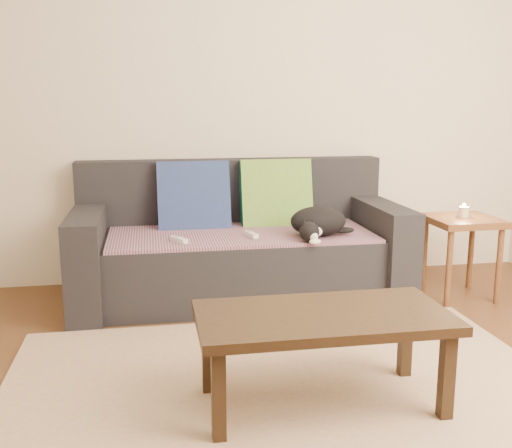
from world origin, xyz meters
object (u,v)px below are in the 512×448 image
object	(u,v)px
side_table	(462,232)
wii_remote_a	(179,240)
wii_remote_b	(251,235)
cat	(318,222)
coffee_table	(323,325)
sofa	(239,249)

from	to	relation	value
side_table	wii_remote_a	bearing A→B (deg)	179.69
wii_remote_a	wii_remote_b	bearing A→B (deg)	-111.15
cat	wii_remote_a	xyz separation A→B (m)	(-0.85, -0.01, -0.07)
wii_remote_b	coffee_table	xyz separation A→B (m)	(0.07, -1.31, -0.09)
side_table	coffee_table	bearing A→B (deg)	-136.30
sofa	wii_remote_a	world-z (taller)	sofa
sofa	side_table	xyz separation A→B (m)	(1.41, -0.31, 0.13)
wii_remote_b	side_table	xyz separation A→B (m)	(1.37, -0.07, -0.02)
side_table	wii_remote_b	bearing A→B (deg)	176.99
wii_remote_a	coffee_table	world-z (taller)	wii_remote_a
wii_remote_b	coffee_table	world-z (taller)	wii_remote_b
cat	wii_remote_b	xyz separation A→B (m)	(-0.41, 0.05, -0.07)
sofa	cat	xyz separation A→B (m)	(0.45, -0.29, 0.22)
sofa	wii_remote_a	bearing A→B (deg)	-143.53
wii_remote_a	coffee_table	distance (m)	1.36
cat	wii_remote_b	bearing A→B (deg)	149.32
sofa	wii_remote_b	world-z (taller)	sofa
wii_remote_b	side_table	world-z (taller)	side_table
coffee_table	side_table	bearing A→B (deg)	43.70
sofa	wii_remote_a	distance (m)	0.52
side_table	coffee_table	world-z (taller)	side_table
sofa	coffee_table	bearing A→B (deg)	-85.62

